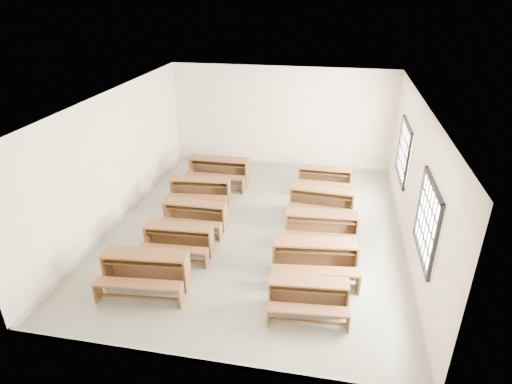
% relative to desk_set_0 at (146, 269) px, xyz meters
% --- Properties ---
extents(room, '(8.50, 8.50, 3.20)m').
position_rel_desk_set_0_xyz_m(room, '(1.77, 2.60, 1.71)').
color(room, slate).
rests_on(room, ground).
extents(desk_set_0, '(1.72, 1.00, 0.74)m').
position_rel_desk_set_0_xyz_m(desk_set_0, '(0.00, 0.00, 0.00)').
color(desk_set_0, brown).
rests_on(desk_set_0, ground).
extents(desk_set_1, '(1.52, 0.85, 0.67)m').
position_rel_desk_set_0_xyz_m(desk_set_1, '(0.21, 1.25, -0.04)').
color(desk_set_1, brown).
rests_on(desk_set_1, ground).
extents(desk_set_2, '(1.51, 0.80, 0.68)m').
position_rel_desk_set_0_xyz_m(desk_set_2, '(0.22, 2.37, -0.04)').
color(desk_set_2, brown).
rests_on(desk_set_2, ground).
extents(desk_set_3, '(1.65, 0.96, 0.72)m').
position_rel_desk_set_0_xyz_m(desk_set_3, '(-0.06, 3.67, -0.01)').
color(desk_set_3, brown).
rests_on(desk_set_3, ground).
extents(desk_set_4, '(1.75, 0.91, 0.79)m').
position_rel_desk_set_0_xyz_m(desk_set_4, '(0.09, 5.02, 0.03)').
color(desk_set_4, brown).
rests_on(desk_set_4, ground).
extents(desk_set_5, '(1.47, 0.85, 0.64)m').
position_rel_desk_set_0_xyz_m(desk_set_5, '(3.16, -0.10, -0.06)').
color(desk_set_5, brown).
rests_on(desk_set_5, ground).
extents(desk_set_6, '(1.79, 1.08, 0.77)m').
position_rel_desk_set_0_xyz_m(desk_set_6, '(3.19, 1.02, 0.01)').
color(desk_set_6, brown).
rests_on(desk_set_6, ground).
extents(desk_set_7, '(1.69, 0.95, 0.74)m').
position_rel_desk_set_0_xyz_m(desk_set_7, '(3.26, 2.32, -0.00)').
color(desk_set_7, brown).
rests_on(desk_set_7, ground).
extents(desk_set_8, '(1.67, 0.96, 0.72)m').
position_rel_desk_set_0_xyz_m(desk_set_8, '(3.20, 3.62, -0.01)').
color(desk_set_8, brown).
rests_on(desk_set_8, ground).
extents(desk_set_9, '(1.52, 0.81, 0.68)m').
position_rel_desk_set_0_xyz_m(desk_set_9, '(3.20, 5.16, -0.04)').
color(desk_set_9, brown).
rests_on(desk_set_9, ground).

